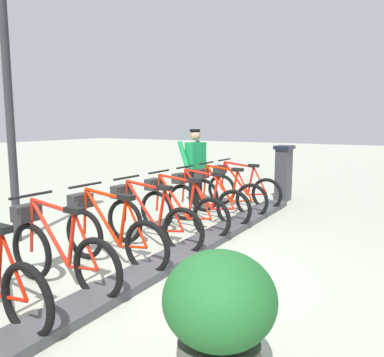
% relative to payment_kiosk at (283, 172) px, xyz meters
% --- Properties ---
extents(ground_plane, '(60.00, 60.00, 0.00)m').
position_rel_payment_kiosk_xyz_m(ground_plane, '(-0.05, 4.97, -0.67)').
color(ground_plane, '#A8AD9A').
extents(dock_rail_base, '(0.44, 8.87, 0.10)m').
position_rel_payment_kiosk_xyz_m(dock_rail_base, '(-0.05, 4.97, -0.62)').
color(dock_rail_base, '#47474C').
rests_on(dock_rail_base, ground).
extents(payment_kiosk, '(0.36, 0.52, 1.28)m').
position_rel_payment_kiosk_xyz_m(payment_kiosk, '(0.00, 0.00, 0.00)').
color(payment_kiosk, '#38383D').
rests_on(payment_kiosk, ground).
extents(bike_docked_0, '(1.72, 0.54, 1.02)m').
position_rel_payment_kiosk_xyz_m(bike_docked_0, '(0.57, 1.14, -0.24)').
color(bike_docked_0, black).
rests_on(bike_docked_0, ground).
extents(bike_docked_1, '(1.72, 0.54, 1.02)m').
position_rel_payment_kiosk_xyz_m(bike_docked_1, '(0.57, 1.95, -0.24)').
color(bike_docked_1, black).
rests_on(bike_docked_1, ground).
extents(bike_docked_2, '(1.72, 0.54, 1.02)m').
position_rel_payment_kiosk_xyz_m(bike_docked_2, '(0.57, 2.75, -0.24)').
color(bike_docked_2, black).
rests_on(bike_docked_2, ground).
extents(bike_docked_3, '(1.72, 0.54, 1.02)m').
position_rel_payment_kiosk_xyz_m(bike_docked_3, '(0.57, 3.56, -0.24)').
color(bike_docked_3, black).
rests_on(bike_docked_3, ground).
extents(bike_docked_4, '(1.72, 0.54, 1.02)m').
position_rel_payment_kiosk_xyz_m(bike_docked_4, '(0.57, 4.37, -0.24)').
color(bike_docked_4, black).
rests_on(bike_docked_4, ground).
extents(bike_docked_5, '(1.72, 0.54, 1.02)m').
position_rel_payment_kiosk_xyz_m(bike_docked_5, '(0.57, 5.17, -0.24)').
color(bike_docked_5, black).
rests_on(bike_docked_5, ground).
extents(bike_docked_6, '(1.72, 0.54, 1.02)m').
position_rel_payment_kiosk_xyz_m(bike_docked_6, '(0.57, 5.98, -0.24)').
color(bike_docked_6, black).
rests_on(bike_docked_6, ground).
extents(worker_near_rack, '(0.58, 0.69, 1.66)m').
position_rel_payment_kiosk_xyz_m(worker_near_rack, '(1.49, 1.49, 0.24)').
color(worker_near_rack, white).
rests_on(worker_near_rack, ground).
extents(lamp_post, '(0.32, 0.32, 4.38)m').
position_rel_payment_kiosk_xyz_m(lamp_post, '(2.49, 5.14, 2.16)').
color(lamp_post, '#2D2D33').
rests_on(lamp_post, ground).
extents(planter_bush, '(0.76, 0.76, 0.97)m').
position_rel_payment_kiosk_xyz_m(planter_bush, '(-1.68, 6.53, -0.12)').
color(planter_bush, '#59544C').
rests_on(planter_bush, ground).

